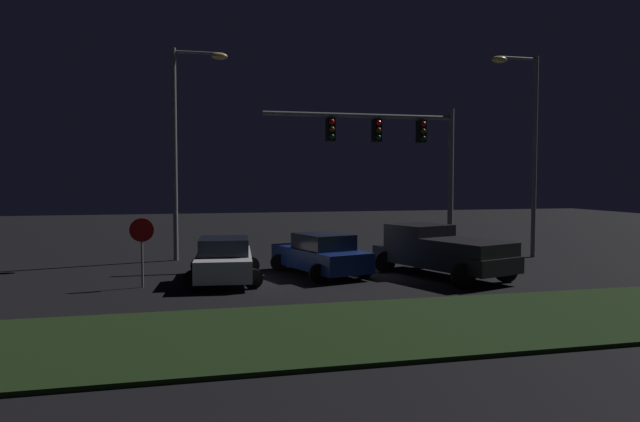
# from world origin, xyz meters

# --- Properties ---
(ground_plane) EXTENTS (80.00, 80.00, 0.00)m
(ground_plane) POSITION_xyz_m (0.00, 0.00, 0.00)
(ground_plane) COLOR black
(grass_median) EXTENTS (23.63, 5.31, 0.10)m
(grass_median) POSITION_xyz_m (0.00, -8.15, 0.05)
(grass_median) COLOR black
(grass_median) RESTS_ON ground_plane
(pickup_truck) EXTENTS (4.03, 5.76, 1.80)m
(pickup_truck) POSITION_xyz_m (3.04, -1.64, 1.00)
(pickup_truck) COLOR black
(pickup_truck) RESTS_ON ground_plane
(car_sedan) EXTENTS (3.23, 4.73, 1.51)m
(car_sedan) POSITION_xyz_m (-0.96, -0.27, 0.74)
(car_sedan) COLOR navy
(car_sedan) RESTS_ON ground_plane
(car_sedan_far) EXTENTS (2.78, 4.56, 1.51)m
(car_sedan_far) POSITION_xyz_m (-4.48, -0.88, 0.74)
(car_sedan_far) COLOR silver
(car_sedan_far) RESTS_ON ground_plane
(traffic_signal_gantry) EXTENTS (8.32, 0.56, 6.50)m
(traffic_signal_gantry) POSITION_xyz_m (3.13, 2.58, 4.90)
(traffic_signal_gantry) COLOR slate
(traffic_signal_gantry) RESTS_ON ground_plane
(street_lamp_left) EXTENTS (2.36, 0.44, 8.98)m
(street_lamp_left) POSITION_xyz_m (-5.61, 4.96, 5.56)
(street_lamp_left) COLOR slate
(street_lamp_left) RESTS_ON ground_plane
(street_lamp_right) EXTENTS (2.27, 0.44, 8.87)m
(street_lamp_right) POSITION_xyz_m (9.01, 2.20, 5.49)
(street_lamp_right) COLOR slate
(street_lamp_right) RESTS_ON ground_plane
(stop_sign) EXTENTS (0.76, 0.08, 2.23)m
(stop_sign) POSITION_xyz_m (-7.11, -1.34, 1.56)
(stop_sign) COLOR slate
(stop_sign) RESTS_ON ground_plane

